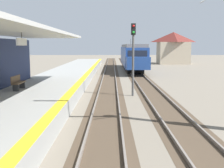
# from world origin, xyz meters

# --- Properties ---
(station_platform) EXTENTS (5.00, 80.00, 0.91)m
(station_platform) POSITION_xyz_m (-2.50, 16.00, 0.45)
(station_platform) COLOR #999993
(station_platform) RESTS_ON ground
(track_pair_nearest_platform) EXTENTS (2.34, 120.00, 0.16)m
(track_pair_nearest_platform) POSITION_xyz_m (1.90, 20.00, 0.05)
(track_pair_nearest_platform) COLOR #4C3D2D
(track_pair_nearest_platform) RESTS_ON ground
(track_pair_middle) EXTENTS (2.34, 120.00, 0.16)m
(track_pair_middle) POSITION_xyz_m (5.30, 20.00, 0.05)
(track_pair_middle) COLOR #4C3D2D
(track_pair_middle) RESTS_ON ground
(approaching_train) EXTENTS (2.93, 19.60, 4.76)m
(approaching_train) POSITION_xyz_m (5.30, 39.53, 2.18)
(approaching_train) COLOR navy
(approaching_train) RESTS_ON ground
(rail_signal_post) EXTENTS (0.32, 0.34, 5.20)m
(rail_signal_post) POSITION_xyz_m (3.72, 17.29, 3.19)
(rail_signal_post) COLOR #4C4C4C
(rail_signal_post) RESTS_ON ground
(platform_bench) EXTENTS (0.45, 1.60, 0.88)m
(platform_bench) POSITION_xyz_m (-3.71, 14.52, 1.37)
(platform_bench) COLOR brown
(platform_bench) RESTS_ON station_platform
(distant_trackside_house) EXTENTS (6.60, 5.28, 6.40)m
(distant_trackside_house) POSITION_xyz_m (14.62, 53.96, 3.34)
(distant_trackside_house) COLOR tan
(distant_trackside_house) RESTS_ON ground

